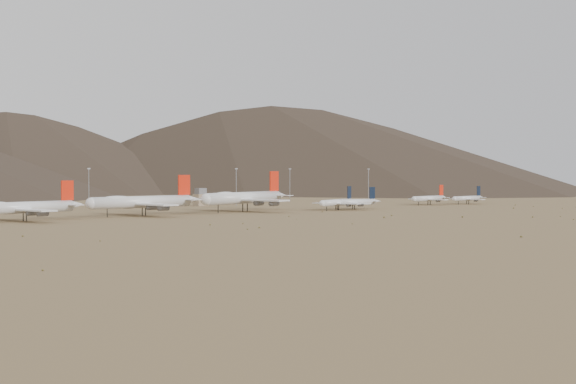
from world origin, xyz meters
TOP-DOWN VIEW (x-y plane):
  - ground at (0.00, 0.00)m, footprint 3000.00×3000.00m
  - widebody_west at (-122.62, 25.91)m, footprint 63.39×49.79m
  - widebody_centre at (-56.13, 34.62)m, footprint 72.57×56.38m
  - widebody_east at (11.66, 39.03)m, footprint 76.70×61.00m
  - narrowbody_a at (67.37, 19.85)m, footprint 40.96×30.72m
  - narrowbody_b at (81.33, 20.43)m, footprint 41.53×29.69m
  - narrowbody_c at (166.54, 37.34)m, footprint 41.68×30.38m
  - narrowbody_d at (198.67, 30.07)m, footprint 38.36×27.82m
  - control_tower at (30.00, 120.00)m, footprint 8.00×8.00m
  - mast_west at (-49.11, 122.81)m, footprint 2.00×0.60m
  - mast_centre at (47.56, 102.57)m, footprint 2.00×0.60m
  - mast_east at (120.60, 139.37)m, footprint 2.00×0.60m
  - mast_far_east at (190.94, 127.05)m, footprint 2.00×0.60m
  - desert_scrub at (5.35, -86.87)m, footprint 444.48×183.66m

SIDE VIEW (x-z plane):
  - ground at x=0.00m, z-range 0.00..0.00m
  - desert_scrub at x=5.35m, z-range -0.11..0.77m
  - narrowbody_d at x=198.67m, z-range -2.23..10.47m
  - narrowbody_b at x=81.33m, z-range -2.40..11.29m
  - narrowbody_c at x=166.54m, z-range -2.43..11.41m
  - narrowbody_a at x=67.37m, z-range -2.50..11.74m
  - control_tower at x=30.00m, z-range -0.68..11.32m
  - widebody_west at x=-122.62m, z-range -2.96..16.14m
  - widebody_centre at x=-56.13m, z-range -3.36..18.27m
  - widebody_east at x=11.66m, z-range -3.67..19.96m
  - mast_west at x=-49.11m, z-range 1.35..27.05m
  - mast_centre at x=47.56m, z-range 1.35..27.05m
  - mast_east at x=120.60m, z-range 1.35..27.05m
  - mast_far_east at x=190.94m, z-range 1.35..27.05m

